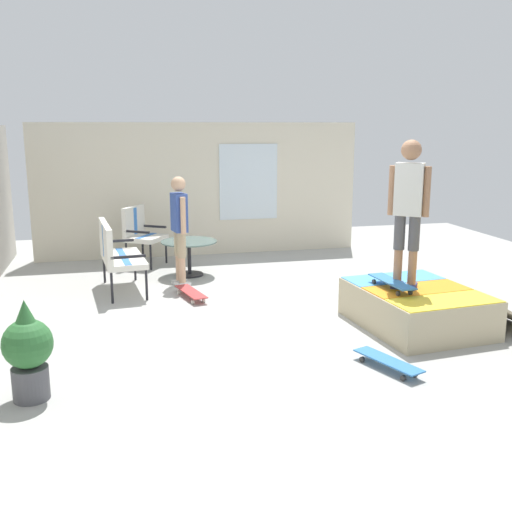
% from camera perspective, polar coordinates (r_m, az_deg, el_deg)
% --- Properties ---
extents(ground_plane, '(12.00, 12.00, 0.10)m').
position_cam_1_polar(ground_plane, '(7.90, 2.34, -5.59)').
color(ground_plane, '#A8A8A3').
extents(house_facade, '(0.23, 6.00, 2.44)m').
position_cam_1_polar(house_facade, '(11.20, -5.30, 6.35)').
color(house_facade, beige).
rests_on(house_facade, ground_plane).
extents(skate_ramp, '(1.77, 2.04, 0.48)m').
position_cam_1_polar(skate_ramp, '(7.49, 15.23, -4.73)').
color(skate_ramp, tan).
rests_on(skate_ramp, ground_plane).
extents(patio_bench, '(1.30, 0.67, 1.02)m').
position_cam_1_polar(patio_bench, '(8.87, -13.30, 0.51)').
color(patio_bench, black).
rests_on(patio_bench, ground_plane).
extents(patio_chair_near_house, '(0.82, 0.80, 1.02)m').
position_cam_1_polar(patio_chair_near_house, '(10.51, -11.01, 2.43)').
color(patio_chair_near_house, black).
rests_on(patio_chair_near_house, ground_plane).
extents(patio_table, '(0.90, 0.90, 0.57)m').
position_cam_1_polar(patio_table, '(9.68, -6.39, 0.48)').
color(patio_table, black).
rests_on(patio_table, ground_plane).
extents(person_watching, '(0.47, 0.29, 1.65)m').
position_cam_1_polar(person_watching, '(9.04, -7.32, 3.16)').
color(person_watching, silver).
rests_on(person_watching, ground_plane).
extents(person_skater, '(0.36, 0.40, 1.75)m').
position_cam_1_polar(person_skater, '(7.21, 14.35, 4.97)').
color(person_skater, navy).
rests_on(person_skater, skate_ramp).
extents(skateboard_by_bench, '(0.82, 0.39, 0.10)m').
position_cam_1_polar(skateboard_by_bench, '(8.48, -6.23, -3.46)').
color(skateboard_by_bench, '#B23838').
rests_on(skateboard_by_bench, ground_plane).
extents(skateboard_spare, '(0.82, 0.46, 0.10)m').
position_cam_1_polar(skateboard_spare, '(6.19, 12.48, -9.78)').
color(skateboard_spare, '#3372B2').
rests_on(skateboard_spare, ground_plane).
extents(skateboard_on_ramp, '(0.81, 0.26, 0.10)m').
position_cam_1_polar(skateboard_on_ramp, '(7.28, 12.83, -2.44)').
color(skateboard_on_ramp, '#3372B2').
rests_on(skateboard_on_ramp, skate_ramp).
extents(potted_plant, '(0.44, 0.44, 0.92)m').
position_cam_1_polar(potted_plant, '(5.66, -20.93, -8.34)').
color(potted_plant, '#515156').
rests_on(potted_plant, ground_plane).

